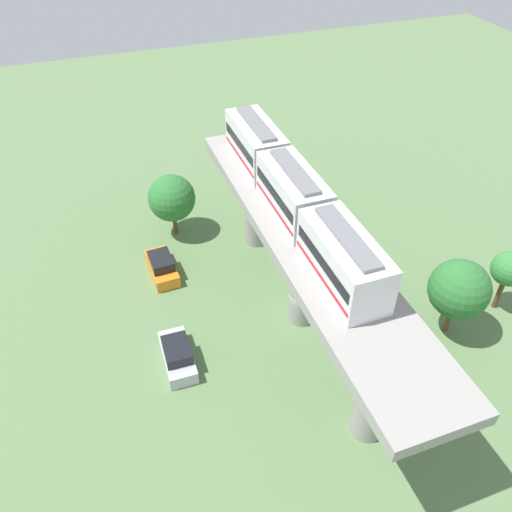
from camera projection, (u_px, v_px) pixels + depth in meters
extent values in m
plane|color=#5B7A4C|center=(300.00, 317.00, 36.55)|extent=(120.00, 120.00, 0.00)
cylinder|color=#999691|center=(256.00, 208.00, 41.14)|extent=(1.90, 1.90, 6.69)
cylinder|color=#999691|center=(303.00, 283.00, 34.40)|extent=(1.90, 1.90, 6.69)
cylinder|color=#999691|center=(374.00, 395.00, 27.65)|extent=(1.90, 1.90, 6.69)
cube|color=#999691|center=(307.00, 239.00, 31.99)|extent=(5.20, 28.85, 0.80)
cube|color=silver|center=(256.00, 144.00, 37.50)|extent=(2.60, 6.60, 3.00)
cube|color=black|center=(256.00, 141.00, 37.34)|extent=(2.64, 6.07, 0.70)
cube|color=red|center=(256.00, 153.00, 37.98)|extent=(2.64, 6.34, 0.24)
cube|color=slate|center=(256.00, 123.00, 36.45)|extent=(1.10, 5.61, 0.24)
cube|color=silver|center=(293.00, 193.00, 32.50)|extent=(2.60, 6.60, 3.00)
cube|color=black|center=(293.00, 190.00, 32.34)|extent=(2.64, 6.07, 0.70)
cube|color=red|center=(293.00, 203.00, 32.98)|extent=(2.64, 6.34, 0.24)
cube|color=slate|center=(294.00, 171.00, 31.46)|extent=(1.10, 5.61, 0.24)
cube|color=silver|center=(344.00, 260.00, 27.50)|extent=(2.60, 6.60, 3.00)
cube|color=black|center=(344.00, 257.00, 27.34)|extent=(2.64, 6.07, 0.70)
cube|color=red|center=(342.00, 271.00, 27.98)|extent=(2.64, 6.34, 0.24)
cube|color=slate|center=(347.00, 237.00, 26.46)|extent=(1.10, 5.61, 0.24)
cube|color=#B2B5BA|center=(178.00, 357.00, 33.18)|extent=(1.89, 4.24, 1.00)
cube|color=black|center=(177.00, 350.00, 32.51)|extent=(1.69, 2.34, 0.76)
cube|color=orange|center=(162.00, 268.00, 39.79)|extent=(2.00, 4.28, 1.00)
cube|color=black|center=(161.00, 261.00, 39.12)|extent=(1.75, 2.37, 0.76)
cylinder|color=brown|center=(450.00, 316.00, 34.72)|extent=(0.36, 0.36, 2.82)
sphere|color=#2D7233|center=(459.00, 289.00, 33.11)|extent=(3.98, 3.98, 3.98)
cylinder|color=brown|center=(500.00, 291.00, 36.42)|extent=(0.36, 0.36, 2.97)
sphere|color=#38843D|center=(509.00, 269.00, 35.03)|extent=(2.46, 2.46, 2.46)
cylinder|color=brown|center=(175.00, 221.00, 43.35)|extent=(0.36, 0.36, 2.45)
sphere|color=#2D7233|center=(172.00, 198.00, 41.87)|extent=(3.88, 3.88, 3.88)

